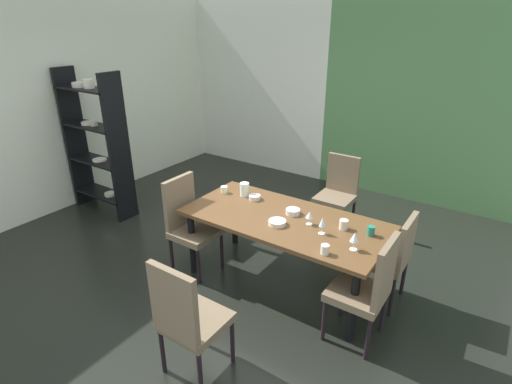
{
  "coord_description": "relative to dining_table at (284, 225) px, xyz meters",
  "views": [
    {
      "loc": [
        2.46,
        -2.79,
        2.54
      ],
      "look_at": [
        0.3,
        0.38,
        0.85
      ],
      "focal_mm": 28.0,
      "sensor_mm": 36.0,
      "label": 1
    }
  ],
  "objects": [
    {
      "name": "cup_rear",
      "position": [
        0.81,
        0.14,
        0.12
      ],
      "size": [
        0.07,
        0.07,
        0.09
      ],
      "primitive_type": "cylinder",
      "color": "#217463",
      "rests_on": "dining_table"
    },
    {
      "name": "cup_corner",
      "position": [
        -0.86,
        0.15,
        0.12
      ],
      "size": [
        0.08,
        0.08,
        0.07
      ],
      "primitive_type": "cylinder",
      "color": "#EDF0C7",
      "rests_on": "dining_table"
    },
    {
      "name": "wine_glass_east",
      "position": [
        0.43,
        -0.07,
        0.19
      ],
      "size": [
        0.06,
        0.06,
        0.16
      ],
      "color": "silver",
      "rests_on": "dining_table"
    },
    {
      "name": "serving_bowl_front",
      "position": [
        -0.48,
        0.19,
        0.1
      ],
      "size": [
        0.13,
        0.13,
        0.05
      ],
      "primitive_type": "cylinder",
      "color": "silver",
      "rests_on": "dining_table"
    },
    {
      "name": "wine_glass_south",
      "position": [
        0.26,
        0.02,
        0.17
      ],
      "size": [
        0.07,
        0.07,
        0.13
      ],
      "color": "silver",
      "rests_on": "dining_table"
    },
    {
      "name": "chair_head_far",
      "position": [
        -0.03,
        1.39,
        -0.14
      ],
      "size": [
        0.44,
        0.45,
        0.97
      ],
      "rotation": [
        0.0,
        0.0,
        3.14
      ],
      "color": "#74604A",
      "rests_on": "ground_plane"
    },
    {
      "name": "pitcher_center",
      "position": [
        -0.62,
        0.21,
        0.16
      ],
      "size": [
        0.11,
        0.1,
        0.15
      ],
      "color": "white",
      "rests_on": "dining_table"
    },
    {
      "name": "serving_bowl_north",
      "position": [
        0.03,
        0.12,
        0.11
      ],
      "size": [
        0.14,
        0.14,
        0.05
      ],
      "primitive_type": "cylinder",
      "color": "silver",
      "rests_on": "dining_table"
    },
    {
      "name": "cup_near_window",
      "position": [
        0.6,
        -0.37,
        0.12
      ],
      "size": [
        0.07,
        0.07,
        0.08
      ],
      "primitive_type": "cylinder",
      "color": "silver",
      "rests_on": "dining_table"
    },
    {
      "name": "ground_plane",
      "position": [
        -0.75,
        -0.2,
        -0.68
      ],
      "size": [
        5.73,
        6.28,
        0.02
      ],
      "primitive_type": "cube",
      "color": "black"
    },
    {
      "name": "serving_bowl_west",
      "position": [
        0.02,
        -0.16,
        0.1
      ],
      "size": [
        0.17,
        0.17,
        0.04
      ],
      "primitive_type": "cylinder",
      "color": "beige",
      "rests_on": "dining_table"
    },
    {
      "name": "chair_right_near",
      "position": [
        0.97,
        -0.31,
        -0.13
      ],
      "size": [
        0.44,
        0.44,
        1.0
      ],
      "rotation": [
        0.0,
        0.0,
        1.57
      ],
      "color": "#74604A",
      "rests_on": "ground_plane"
    },
    {
      "name": "wine_glass_left",
      "position": [
        0.77,
        -0.17,
        0.2
      ],
      "size": [
        0.08,
        0.08,
        0.16
      ],
      "color": "silver",
      "rests_on": "dining_table"
    },
    {
      "name": "left_interior_panel",
      "position": [
        -3.57,
        -0.2,
        0.75
      ],
      "size": [
        0.1,
        6.28,
        2.84
      ],
      "primitive_type": "cube",
      "color": "silver",
      "rests_on": "ground_plane"
    },
    {
      "name": "chair_right_far",
      "position": [
        0.97,
        0.31,
        -0.16
      ],
      "size": [
        0.44,
        0.44,
        0.92
      ],
      "rotation": [
        0.0,
        0.0,
        1.57
      ],
      "color": "#74604A",
      "rests_on": "ground_plane"
    },
    {
      "name": "cup_right",
      "position": [
        0.56,
        0.12,
        0.13
      ],
      "size": [
        0.08,
        0.08,
        0.09
      ],
      "primitive_type": "cylinder",
      "color": "silver",
      "rests_on": "dining_table"
    },
    {
      "name": "chair_head_near",
      "position": [
        0.02,
        -1.4,
        -0.12
      ],
      "size": [
        0.44,
        0.44,
        1.02
      ],
      "color": "#74604A",
      "rests_on": "ground_plane"
    },
    {
      "name": "chair_left_near",
      "position": [
        -0.98,
        -0.31,
        -0.11
      ],
      "size": [
        0.45,
        0.44,
        1.04
      ],
      "rotation": [
        0.0,
        0.0,
        -1.57
      ],
      "color": "#74604A",
      "rests_on": "ground_plane"
    },
    {
      "name": "back_panel_interior",
      "position": [
        -2.28,
        2.89,
        0.75
      ],
      "size": [
        2.68,
        0.1,
        2.84
      ],
      "primitive_type": "cube",
      "color": "silver",
      "rests_on": "ground_plane"
    },
    {
      "name": "display_shelf",
      "position": [
        -2.97,
        0.06,
        0.33
      ],
      "size": [
        1.0,
        0.31,
        1.94
      ],
      "color": "black",
      "rests_on": "ground_plane"
    },
    {
      "name": "garden_window_panel",
      "position": [
        0.59,
        2.89,
        0.75
      ],
      "size": [
        3.06,
        0.1,
        2.84
      ],
      "primitive_type": "cube",
      "color": "#517F4B",
      "rests_on": "ground_plane"
    },
    {
      "name": "dining_table",
      "position": [
        0.0,
        0.0,
        0.0
      ],
      "size": [
        1.98,
        0.94,
        0.75
      ],
      "color": "brown",
      "rests_on": "ground_plane"
    }
  ]
}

